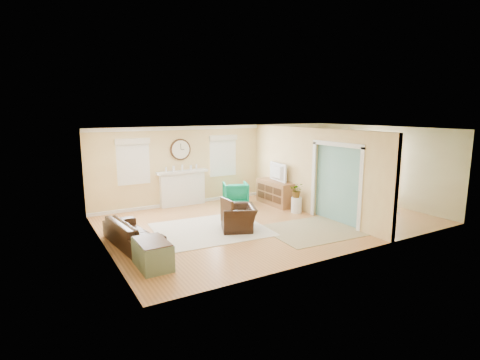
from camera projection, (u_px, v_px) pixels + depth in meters
The scene contains 29 objects.
floor at pixel (269, 220), 10.74m from camera, with size 9.00×9.00×0.00m, color #A16738.
wall_back at pixel (221, 163), 13.05m from camera, with size 9.00×0.02×2.60m, color tan.
wall_front at pixel (350, 196), 7.95m from camera, with size 9.00×0.02×2.60m, color tan.
wall_left at pixel (102, 193), 8.28m from camera, with size 0.02×6.00×2.60m, color tan.
wall_right at pixel (379, 164), 12.72m from camera, with size 0.02×6.00×2.60m, color tan.
ceiling at pixel (271, 129), 10.26m from camera, with size 9.00×6.00×0.02m, color white.
partition at pixel (305, 168), 11.47m from camera, with size 0.17×6.00×2.60m.
fireplace at pixel (182, 188), 12.34m from camera, with size 1.70×0.30×1.17m.
wall_clock at pixel (180, 150), 12.18m from camera, with size 0.70×0.07×0.70m.
window_left at pixel (133, 158), 11.44m from camera, with size 1.05×0.13×1.42m.
window_right at pixel (223, 153), 12.97m from camera, with size 1.05×0.13×1.42m.
french_doors at pixel (378, 170), 12.73m from camera, with size 0.06×1.70×2.20m.
pendant at pixel (349, 139), 11.82m from camera, with size 0.30×0.30×0.55m.
rug_cream at pixel (211, 229), 9.87m from camera, with size 2.81×2.44×0.02m, color beige.
rug_jute at pixel (313, 230), 9.82m from camera, with size 2.40×1.96×0.01m, color tan.
rug_grey at pixel (340, 208), 12.07m from camera, with size 2.27×2.83×0.01m, color gray.
sofa at pixel (133, 232), 8.73m from camera, with size 2.01×0.79×0.59m, color black.
eames_chair at pixel (239, 218), 9.83m from camera, with size 0.99×0.86×0.64m, color black.
green_chair at pixel (236, 193), 12.55m from camera, with size 0.79×0.81×0.74m, color #01713E.
trunk at pixel (153, 254), 7.47m from camera, with size 0.60×0.97×0.55m.
credenza at pixel (275, 193), 12.48m from camera, with size 0.53×1.55×0.80m.
tv at pixel (275, 172), 12.35m from camera, with size 1.05×0.14×0.60m, color black.
garden_stool at pixel (296, 205), 11.50m from camera, with size 0.32×0.32×0.48m, color white.
potted_plant at pixel (297, 190), 11.42m from camera, with size 0.41×0.36×0.46m, color #337F33.
dining_table at pixel (340, 199), 12.02m from camera, with size 1.65×0.92×0.58m, color #422C1A.
dining_chair_n at pixel (316, 186), 12.88m from camera, with size 0.48×0.48×0.95m.
dining_chair_s at pixel (369, 199), 10.94m from camera, with size 0.50×0.50×0.93m.
dining_chair_w at pixel (324, 194), 11.59m from camera, with size 0.45×0.45×0.96m.
dining_chair_e at pixel (353, 190), 12.29m from camera, with size 0.41×0.41×0.92m.
Camera 1 is at (-5.92, -8.53, 3.09)m, focal length 28.00 mm.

